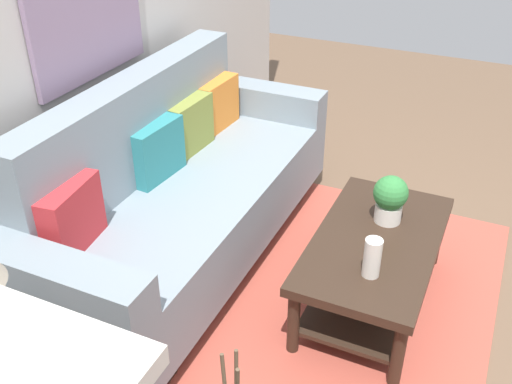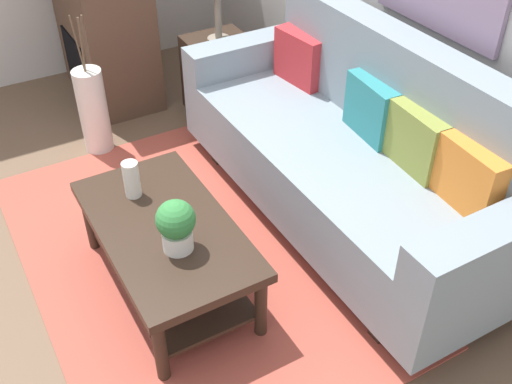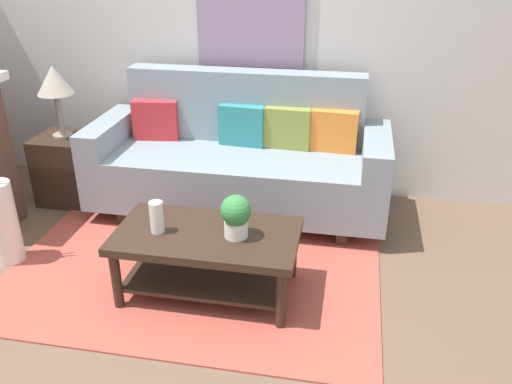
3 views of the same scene
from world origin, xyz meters
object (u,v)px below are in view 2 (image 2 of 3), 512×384
Objects in this scene: throw_pillow_crimson at (300,58)px; throw_pillow_orange at (470,177)px; potted_plant_tabletop at (176,225)px; floor_vase at (93,111)px; side_table at (220,76)px; fireplace at (104,22)px; throw_pillow_olive at (417,140)px; throw_pillow_teal at (372,109)px; tabletop_vase at (132,179)px; coffee_table at (167,242)px; couch at (349,153)px.

throw_pillow_orange is at bearing 0.00° from throw_pillow_crimson.
throw_pillow_crimson is 1.58m from potted_plant_tabletop.
throw_pillow_crimson and throw_pillow_orange have the same top height.
side_table is at bearing 93.00° from floor_vase.
fireplace reaches higher than side_table.
fireplace is at bearing -161.77° from throw_pillow_olive.
throw_pillow_teal is 1.28m from potted_plant_tabletop.
side_table is (-1.79, -0.20, -0.40)m from throw_pillow_olive.
fireplace is (-1.38, -0.81, -0.09)m from throw_pillow_crimson.
tabletop_vase is at bearing -100.61° from throw_pillow_teal.
throw_pillow_crimson is 1.83× the size of tabletop_vase.
tabletop_vase is at bearing -42.56° from side_table.
throw_pillow_teal is 1.30m from coffee_table.
fireplace reaches higher than throw_pillow_crimson.
floor_vase is at bearing -146.36° from throw_pillow_olive.
floor_vase is (-1.43, 0.09, -0.02)m from coffee_table.
throw_pillow_orange is 2.20m from side_table.
tabletop_vase is at bearing -114.83° from throw_pillow_olive.
throw_pillow_crimson is at bearing 180.00° from throw_pillow_olive.
couch is 0.77m from throw_pillow_crimson.
throw_pillow_teal is 1.00× the size of throw_pillow_orange.
fireplace reaches higher than potted_plant_tabletop.
side_table is at bearing -173.78° from throw_pillow_olive.
throw_pillow_orange reaches higher than floor_vase.
couch is 6.32× the size of throw_pillow_orange.
throw_pillow_orange is 1.46m from coffee_table.
potted_plant_tabletop is at bearing -2.36° from coffee_table.
potted_plant_tabletop reaches higher than side_table.
throw_pillow_crimson is at bearing 15.09° from side_table.
tabletop_vase is 1.18m from floor_vase.
couch reaches higher than throw_pillow_teal.
potted_plant_tabletop is 2.00m from side_table.
throw_pillow_orange is at bearing 0.00° from throw_pillow_teal.
fireplace reaches higher than throw_pillow_teal.
throw_pillow_crimson is 1.43m from throw_pillow_orange.
throw_pillow_teal is 0.33× the size of coffee_table.
throw_pillow_teal is at bearing 180.00° from throw_pillow_orange.
throw_pillow_teal is at bearing 79.39° from tabletop_vase.
floor_vase is at bearing -143.27° from couch.
throw_pillow_crimson is 0.31× the size of fireplace.
couch is 0.45m from throw_pillow_olive.
throw_pillow_olive is 2.58m from fireplace.
throw_pillow_crimson reaches higher than coffee_table.
fireplace is (-1.85, 0.49, 0.06)m from tabletop_vase.
throw_pillow_teal is 2.25m from fireplace.
floor_vase is at bearing 176.56° from potted_plant_tabletop.
throw_pillow_teal is (0.71, 0.00, 0.00)m from throw_pillow_crimson.
throw_pillow_olive is 0.61× the size of floor_vase.
tabletop_vase is (-0.24, -1.29, -0.15)m from throw_pillow_teal.
couch reaches higher than throw_pillow_orange.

